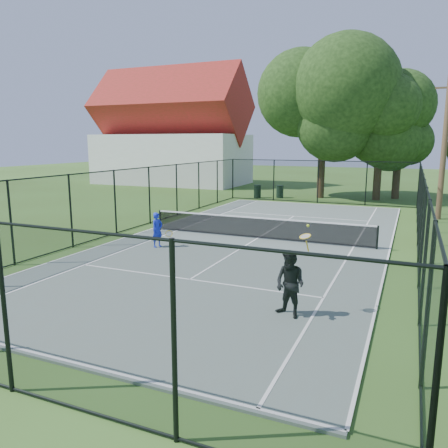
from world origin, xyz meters
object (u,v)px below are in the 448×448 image
at_px(player_blue, 157,230).
at_px(player_black, 290,284).
at_px(tennis_net, 258,227).
at_px(trash_bin_left, 257,191).
at_px(utility_pole, 444,147).
at_px(trash_bin_right, 280,192).

height_order(player_blue, player_black, player_black).
relative_size(tennis_net, trash_bin_left, 10.01).
relative_size(tennis_net, player_black, 4.59).
distance_m(tennis_net, utility_pole, 12.24).
bearing_deg(trash_bin_left, tennis_net, -70.91).
height_order(tennis_net, player_blue, player_blue).
height_order(trash_bin_left, player_black, player_black).
bearing_deg(trash_bin_left, utility_pole, -21.85).
bearing_deg(trash_bin_right, player_blue, -89.87).
bearing_deg(utility_pole, tennis_net, -130.06).
distance_m(trash_bin_right, player_black, 23.70).
bearing_deg(tennis_net, trash_bin_left, 109.09).
xyz_separation_m(tennis_net, trash_bin_right, (-3.25, 14.69, -0.09)).
bearing_deg(player_black, player_blue, 144.12).
bearing_deg(player_blue, tennis_net, 43.97).
relative_size(trash_bin_right, player_black, 0.44).
height_order(trash_bin_right, player_blue, player_blue).
height_order(tennis_net, trash_bin_left, tennis_net).
bearing_deg(utility_pole, trash_bin_left, 158.15).
bearing_deg(trash_bin_right, player_black, -73.25).
relative_size(trash_bin_left, player_black, 0.46).
relative_size(player_blue, player_black, 0.64).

